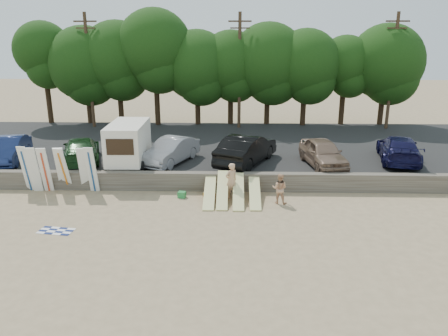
{
  "coord_description": "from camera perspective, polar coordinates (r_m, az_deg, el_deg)",
  "views": [
    {
      "loc": [
        1.73,
        -19.29,
        8.28
      ],
      "look_at": [
        1.13,
        3.0,
        1.27
      ],
      "focal_mm": 35.0,
      "sensor_mm": 36.0,
      "label": 1
    }
  ],
  "objects": [
    {
      "name": "ground",
      "position": [
        21.06,
        -3.3,
        -5.72
      ],
      "size": [
        120.0,
        120.0,
        0.0
      ],
      "primitive_type": "plane",
      "color": "tan",
      "rests_on": "ground"
    },
    {
      "name": "seawall",
      "position": [
        23.67,
        -2.73,
        -1.75
      ],
      "size": [
        44.0,
        0.5,
        1.0
      ],
      "primitive_type": "cube",
      "color": "#6B6356",
      "rests_on": "ground"
    },
    {
      "name": "parking_lot",
      "position": [
        30.87,
        -1.72,
        2.57
      ],
      "size": [
        44.0,
        14.5,
        0.7
      ],
      "primitive_type": "cube",
      "color": "#282828",
      "rests_on": "ground"
    },
    {
      "name": "treeline",
      "position": [
        36.88,
        -1.59,
        13.94
      ],
      "size": [
        33.66,
        6.7,
        9.42
      ],
      "color": "#382616",
      "rests_on": "parking_lot"
    },
    {
      "name": "utility_poles",
      "position": [
        35.4,
        2.03,
        12.83
      ],
      "size": [
        25.8,
        0.26,
        9.0
      ],
      "color": "#473321",
      "rests_on": "parking_lot"
    },
    {
      "name": "box_trailer",
      "position": [
        26.03,
        -12.4,
        3.34
      ],
      "size": [
        2.33,
        4.02,
        2.52
      ],
      "rotation": [
        0.0,
        0.0,
        0.02
      ],
      "color": "white",
      "rests_on": "parking_lot"
    },
    {
      "name": "car_0",
      "position": [
        29.27,
        -26.3,
        2.14
      ],
      "size": [
        2.42,
        4.79,
        1.51
      ],
      "primitive_type": "imported",
      "rotation": [
        0.0,
        0.0,
        0.19
      ],
      "color": "#15224C",
      "rests_on": "parking_lot"
    },
    {
      "name": "car_1",
      "position": [
        27.7,
        -18.15,
        2.28
      ],
      "size": [
        3.47,
        5.46,
        1.47
      ],
      "primitive_type": "imported",
      "rotation": [
        0.0,
        0.0,
        3.44
      ],
      "color": "black",
      "rests_on": "parking_lot"
    },
    {
      "name": "car_2",
      "position": [
        26.24,
        -6.95,
        2.24
      ],
      "size": [
        3.23,
        4.78,
        1.49
      ],
      "primitive_type": "imported",
      "rotation": [
        0.0,
        0.0,
        -0.4
      ],
      "color": "gray",
      "rests_on": "parking_lot"
    },
    {
      "name": "car_3",
      "position": [
        25.9,
        2.94,
        2.46
      ],
      "size": [
        3.96,
        5.66,
        1.77
      ],
      "primitive_type": "imported",
      "rotation": [
        0.0,
        0.0,
        2.71
      ],
      "color": "black",
      "rests_on": "parking_lot"
    },
    {
      "name": "car_4",
      "position": [
        26.13,
        12.79,
        1.94
      ],
      "size": [
        2.57,
        4.82,
        1.56
      ],
      "primitive_type": "imported",
      "rotation": [
        0.0,
        0.0,
        0.17
      ],
      "color": "#816552",
      "rests_on": "parking_lot"
    },
    {
      "name": "car_5",
      "position": [
        28.4,
        21.86,
        2.33
      ],
      "size": [
        3.22,
        5.68,
        1.55
      ],
      "primitive_type": "imported",
      "rotation": [
        0.0,
        0.0,
        2.94
      ],
      "color": "black",
      "rests_on": "parking_lot"
    },
    {
      "name": "surfboard_upright_0",
      "position": [
        25.47,
        -24.42,
        -0.09
      ],
      "size": [
        0.57,
        0.61,
        2.57
      ],
      "primitive_type": "cube",
      "rotation": [
        0.19,
        0.0,
        -0.15
      ],
      "color": "white",
      "rests_on": "ground"
    },
    {
      "name": "surfboard_upright_1",
      "position": [
        25.12,
        -23.56,
        -0.22
      ],
      "size": [
        0.53,
        0.63,
        2.55
      ],
      "primitive_type": "cube",
      "rotation": [
        0.21,
        0.0,
        0.06
      ],
      "color": "white",
      "rests_on": "ground"
    },
    {
      "name": "surfboard_upright_2",
      "position": [
        24.91,
        -22.34,
        -0.23
      ],
      "size": [
        0.56,
        0.72,
        2.54
      ],
      "primitive_type": "cube",
      "rotation": [
        0.24,
        0.0,
        0.09
      ],
      "color": "white",
      "rests_on": "ground"
    },
    {
      "name": "surfboard_upright_3",
      "position": [
        24.8,
        -20.48,
        -0.12
      ],
      "size": [
        0.62,
        0.85,
        2.51
      ],
      "primitive_type": "cube",
      "rotation": [
        0.28,
        0.0,
        0.16
      ],
      "color": "white",
      "rests_on": "ground"
    },
    {
      "name": "surfboard_upright_4",
      "position": [
        24.68,
        -20.23,
        -0.19
      ],
      "size": [
        0.6,
        0.88,
        2.5
      ],
      "primitive_type": "cube",
      "rotation": [
        0.3,
        0.0,
        -0.13
      ],
      "color": "white",
      "rests_on": "ground"
    },
    {
      "name": "surfboard_upright_5",
      "position": [
        24.32,
        -17.82,
        -0.18
      ],
      "size": [
        0.62,
        0.84,
        2.52
      ],
      "primitive_type": "cube",
      "rotation": [
        0.28,
        0.0,
        0.17
      ],
      "color": "white",
      "rests_on": "ground"
    },
    {
      "name": "surfboard_upright_6",
      "position": [
        24.08,
        -16.91,
        -0.21
      ],
      "size": [
        0.54,
        0.6,
        2.56
      ],
      "primitive_type": "cube",
      "rotation": [
        0.2,
        0.0,
        -0.07
      ],
      "color": "white",
      "rests_on": "ground"
    },
    {
      "name": "surfboard_low_0",
      "position": [
        22.24,
        -1.89,
        -3.11
      ],
      "size": [
        0.56,
        2.89,
        0.93
      ],
      "primitive_type": "cube",
      "rotation": [
        0.29,
        0.0,
        0.0
      ],
      "color": "#E1DD8E",
      "rests_on": "ground"
    },
    {
      "name": "surfboard_low_1",
      "position": [
        22.18,
        -0.2,
        -2.85
      ],
      "size": [
        0.56,
        2.82,
        1.16
      ],
      "primitive_type": "cube",
      "rotation": [
        0.37,
        0.0,
        0.0
      ],
      "color": "#E1DD8E",
      "rests_on": "ground"
    },
    {
      "name": "surfboard_low_2",
      "position": [
        22.14,
        1.89,
        -3.05
      ],
      "size": [
        0.56,
        2.86,
        1.05
      ],
      "primitive_type": "cube",
      "rotation": [
        0.33,
        0.0,
        0.0
      ],
      "color": "#E1DD8E",
      "rests_on": "ground"
    },
    {
      "name": "surfboard_low_3",
      "position": [
        22.27,
        4.03,
        -3.11
      ],
      "size": [
        0.56,
        2.89,
        0.94
      ],
      "primitive_type": "cube",
      "rotation": [
        0.3,
        0.0,
        0.0
      ],
      "color": "#E1DD8E",
      "rests_on": "ground"
    },
    {
      "name": "beachgoer_a",
      "position": [
        22.43,
        0.95,
        -1.65
      ],
      "size": [
        0.82,
        0.75,
        1.87
      ],
      "primitive_type": "imported",
      "rotation": [
        0.0,
        0.0,
        3.74
      ],
      "color": "tan",
      "rests_on": "ground"
    },
    {
      "name": "beachgoer_b",
      "position": [
        21.94,
        7.27,
        -2.68
      ],
      "size": [
        0.89,
        0.77,
        1.55
      ],
      "primitive_type": "imported",
      "rotation": [
        0.0,
        0.0,
        2.86
      ],
      "color": "tan",
      "rests_on": "ground"
    },
    {
      "name": "cooler",
      "position": [
        22.8,
        -5.53,
        -3.48
      ],
      "size": [
        0.45,
        0.39,
        0.32
      ],
      "primitive_type": "cube",
      "rotation": [
        0.0,
        0.0,
        -0.27
      ],
      "color": "#25893E",
      "rests_on": "ground"
    },
    {
      "name": "gear_bag",
      "position": [
        22.83,
        -2.3,
        -3.52
      ],
      "size": [
        0.38,
        0.35,
        0.22
      ],
      "primitive_type": "cube",
      "rotation": [
        0.0,
        0.0,
        -0.43
      ],
      "color": "orange",
      "rests_on": "ground"
    },
    {
      "name": "beach_towel",
      "position": [
        20.44,
        -21.09,
        -7.67
      ],
      "size": [
        1.7,
        1.7,
        0.0
      ],
      "primitive_type": "plane",
      "rotation": [
        0.0,
        0.0,
        -0.14
      ],
      "color": "white",
      "rests_on": "ground"
    }
  ]
}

